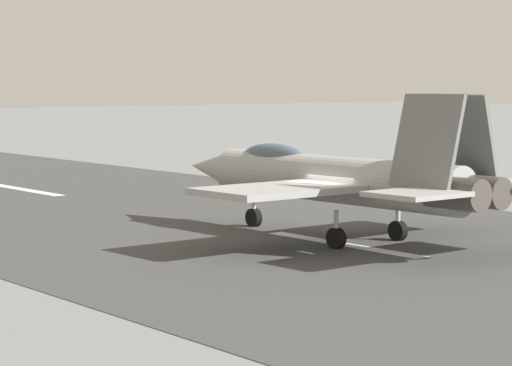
% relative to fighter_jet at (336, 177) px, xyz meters
% --- Properties ---
extents(ground_plane, '(400.00, 400.00, 0.00)m').
position_rel_fighter_jet_xyz_m(ground_plane, '(-0.62, 0.66, -2.36)').
color(ground_plane, slate).
extents(runway_strip, '(240.00, 26.00, 0.02)m').
position_rel_fighter_jet_xyz_m(runway_strip, '(-0.64, 0.66, -2.35)').
color(runway_strip, '#3E3E3E').
rests_on(runway_strip, ground).
extents(fighter_jet, '(16.77, 12.97, 5.55)m').
position_rel_fighter_jet_xyz_m(fighter_jet, '(0.00, 0.00, 0.00)').
color(fighter_jet, '#9C9C9A').
rests_on(fighter_jet, ground).
extents(marker_cone_mid, '(0.44, 0.44, 0.55)m').
position_rel_fighter_jet_xyz_m(marker_cone_mid, '(5.83, -11.39, -2.09)').
color(marker_cone_mid, orange).
rests_on(marker_cone_mid, ground).
extents(marker_cone_far, '(0.44, 0.44, 0.55)m').
position_rel_fighter_jet_xyz_m(marker_cone_far, '(22.74, -11.39, -2.09)').
color(marker_cone_far, orange).
rests_on(marker_cone_far, ground).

